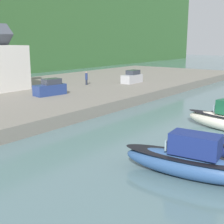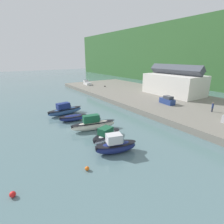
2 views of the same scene
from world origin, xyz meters
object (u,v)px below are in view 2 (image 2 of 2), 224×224
object	(u,v)px
parked_car_1	(167,100)
mooring_buoy_0	(87,168)
mooring_buoy_1	(13,194)
moored_boat_3	(106,135)
moored_boat_4	(116,146)
pickup_truck_0	(87,83)
dog_on_quay	(105,86)
person_on_quay	(213,107)
moored_boat_0	(65,110)
moored_boat_2	(93,124)
moored_boat_1	(73,118)

from	to	relation	value
parked_car_1	mooring_buoy_0	xyz separation A→B (m)	(12.10, -29.30, -1.94)
mooring_buoy_0	parked_car_1	bearing A→B (deg)	112.43
parked_car_1	mooring_buoy_1	xyz separation A→B (m)	(11.81, -37.22, -1.91)
moored_boat_3	mooring_buoy_1	distance (m)	15.43
moored_boat_4	pickup_truck_0	world-z (taller)	pickup_truck_0
dog_on_quay	mooring_buoy_0	distance (m)	52.18
person_on_quay	moored_boat_4	bearing A→B (deg)	-89.19
moored_boat_0	mooring_buoy_1	bearing A→B (deg)	-36.79
person_on_quay	mooring_buoy_0	xyz separation A→B (m)	(1.89, -32.10, -2.13)
pickup_truck_0	person_on_quay	xyz separation A→B (m)	(51.69, 5.66, 0.28)
moored_boat_2	person_on_quay	bearing A→B (deg)	82.83
moored_boat_0	parked_car_1	world-z (taller)	parked_car_1
moored_boat_0	mooring_buoy_0	xyz separation A→B (m)	(22.32, -5.24, -0.79)
moored_boat_1	person_on_quay	bearing A→B (deg)	69.89
moored_boat_3	parked_car_1	bearing A→B (deg)	86.17
person_on_quay	mooring_buoy_1	world-z (taller)	person_on_quay
moored_boat_1	person_on_quay	world-z (taller)	person_on_quay
moored_boat_2	parked_car_1	size ratio (longest dim) A/B	1.99
moored_boat_3	moored_boat_4	world-z (taller)	moored_boat_4
moored_boat_2	person_on_quay	xyz separation A→B (m)	(8.67, 25.61, 1.31)
moored_boat_0	moored_boat_1	distance (m)	5.08
pickup_truck_0	person_on_quay	world-z (taller)	person_on_quay
pickup_truck_0	parked_car_1	bearing A→B (deg)	-81.94
pickup_truck_0	dog_on_quay	world-z (taller)	pickup_truck_0
pickup_truck_0	dog_on_quay	distance (m)	10.84
moored_boat_1	moored_boat_4	size ratio (longest dim) A/B	0.95
moored_boat_0	dog_on_quay	size ratio (longest dim) A/B	10.39
moored_boat_3	mooring_buoy_1	size ratio (longest dim) A/B	11.30
parked_car_1	mooring_buoy_0	bearing A→B (deg)	-149.55
moored_boat_0	moored_boat_2	xyz separation A→B (m)	(11.76, 1.25, 0.03)
mooring_buoy_0	moored_boat_2	bearing A→B (deg)	148.40
mooring_buoy_1	moored_boat_0	bearing A→B (deg)	149.15
mooring_buoy_0	dog_on_quay	bearing A→B (deg)	145.79
mooring_buoy_1	dog_on_quay	bearing A→B (deg)	139.00
mooring_buoy_0	person_on_quay	bearing A→B (deg)	93.36
moored_boat_0	dog_on_quay	distance (m)	31.84
moored_boat_3	dog_on_quay	bearing A→B (deg)	129.36
moored_boat_2	pickup_truck_0	bearing A→B (deg)	166.66
moored_boat_3	mooring_buoy_0	bearing A→B (deg)	-67.06
moored_boat_1	mooring_buoy_0	bearing A→B (deg)	-7.20
moored_boat_4	parked_car_1	xyz separation A→B (m)	(-10.59, 24.03, 1.15)
moored_boat_0	moored_boat_1	size ratio (longest dim) A/B	1.41
dog_on_quay	mooring_buoy_1	xyz separation A→B (m)	(42.85, -37.24, -1.45)
moored_boat_1	moored_boat_2	distance (m)	6.82
moored_boat_0	moored_boat_4	size ratio (longest dim) A/B	1.35
moored_boat_0	person_on_quay	bearing A→B (deg)	46.80
moored_boat_0	parked_car_1	bearing A→B (deg)	61.04
pickup_truck_0	mooring_buoy_0	size ratio (longest dim) A/B	9.04
moored_boat_0	person_on_quay	xyz separation A→B (m)	(20.43, 26.86, 1.34)
moored_boat_2	moored_boat_4	xyz separation A→B (m)	(9.05, -1.22, -0.02)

